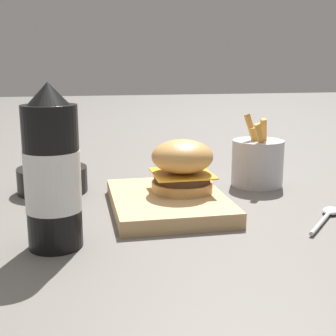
% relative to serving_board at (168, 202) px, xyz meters
% --- Properties ---
extents(ground_plane, '(6.00, 6.00, 0.00)m').
position_rel_serving_board_xyz_m(ground_plane, '(0.02, 0.00, -0.01)').
color(ground_plane, '#5B5651').
extents(serving_board, '(0.27, 0.20, 0.03)m').
position_rel_serving_board_xyz_m(serving_board, '(0.00, 0.00, 0.00)').
color(serving_board, tan).
rests_on(serving_board, ground_plane).
extents(burger, '(0.11, 0.11, 0.10)m').
position_rel_serving_board_xyz_m(burger, '(-0.02, 0.03, 0.06)').
color(burger, tan).
rests_on(burger, serving_board).
extents(ketchup_bottle, '(0.08, 0.08, 0.24)m').
position_rel_serving_board_xyz_m(ketchup_bottle, '(0.15, -0.20, 0.10)').
color(ketchup_bottle, black).
rests_on(ketchup_bottle, ground_plane).
extents(fries_basket, '(0.11, 0.11, 0.16)m').
position_rel_serving_board_xyz_m(fries_basket, '(-0.13, 0.22, 0.04)').
color(fries_basket, '#B7B7BC').
rests_on(fries_basket, ground_plane).
extents(side_bowl, '(0.14, 0.14, 0.05)m').
position_rel_serving_board_xyz_m(side_bowl, '(-0.16, -0.21, 0.01)').
color(side_bowl, black).
rests_on(side_bowl, ground_plane).
extents(spoon, '(0.13, 0.12, 0.01)m').
position_rel_serving_board_xyz_m(spoon, '(0.10, 0.26, -0.01)').
color(spoon, silver).
rests_on(spoon, ground_plane).
extents(ketchup_puddle, '(0.07, 0.07, 0.00)m').
position_rel_serving_board_xyz_m(ketchup_puddle, '(-0.23, 0.05, -0.01)').
color(ketchup_puddle, '#B21E14').
rests_on(ketchup_puddle, ground_plane).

